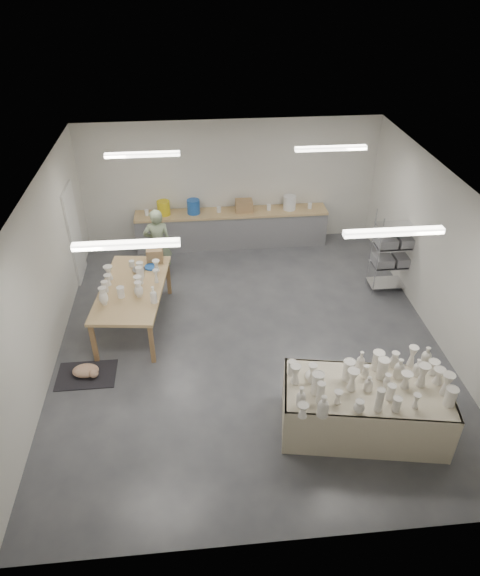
{
  "coord_description": "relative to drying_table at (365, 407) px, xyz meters",
  "views": [
    {
      "loc": [
        -0.9,
        -7.5,
        6.18
      ],
      "look_at": [
        -0.14,
        0.16,
        1.05
      ],
      "focal_mm": 32.0,
      "sensor_mm": 36.0,
      "label": 1
    }
  ],
  "objects": [
    {
      "name": "work_table",
      "position": [
        -3.59,
        3.08,
        0.4
      ],
      "size": [
        1.42,
        2.43,
        1.22
      ],
      "rotation": [
        0.0,
        0.0,
        -0.12
      ],
      "color": "tan",
      "rests_on": "ground"
    },
    {
      "name": "potter",
      "position": [
        -3.2,
        4.75,
        0.34
      ],
      "size": [
        0.61,
        0.41,
        1.63
      ],
      "primitive_type": "imported",
      "rotation": [
        0.0,
        0.0,
        3.18
      ],
      "color": "gray",
      "rests_on": "ground"
    },
    {
      "name": "drying_table",
      "position": [
        0.0,
        0.0,
        0.0
      ],
      "size": [
        2.58,
        1.56,
        1.23
      ],
      "rotation": [
        0.0,
        0.0,
        -0.18
      ],
      "color": "olive",
      "rests_on": "ground"
    },
    {
      "name": "back_counter",
      "position": [
        -1.49,
        6.02,
        0.01
      ],
      "size": [
        4.6,
        0.6,
        1.24
      ],
      "color": "tan",
      "rests_on": "ground"
    },
    {
      "name": "rug",
      "position": [
        -4.38,
        1.61,
        -0.46
      ],
      "size": [
        1.0,
        0.7,
        0.02
      ],
      "primitive_type": "cube",
      "color": "black",
      "rests_on": "ground"
    },
    {
      "name": "room",
      "position": [
        -1.59,
        2.42,
        1.58
      ],
      "size": [
        8.0,
        8.02,
        3.0
      ],
      "color": "#424449",
      "rests_on": "ground"
    },
    {
      "name": "wire_shelf",
      "position": [
        1.72,
        3.74,
        0.45
      ],
      "size": [
        0.88,
        0.48,
        1.8
      ],
      "color": "silver",
      "rests_on": "ground"
    },
    {
      "name": "red_stool",
      "position": [
        -3.2,
        5.02,
        -0.2
      ],
      "size": [
        0.41,
        0.41,
        0.3
      ],
      "rotation": [
        0.0,
        0.0,
        0.32
      ],
      "color": "maroon",
      "rests_on": "ground"
    },
    {
      "name": "cat",
      "position": [
        -4.36,
        1.59,
        -0.35
      ],
      "size": [
        0.46,
        0.35,
        0.19
      ],
      "rotation": [
        0.0,
        0.0,
        -0.03
      ],
      "color": "white",
      "rests_on": "rug"
    }
  ]
}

